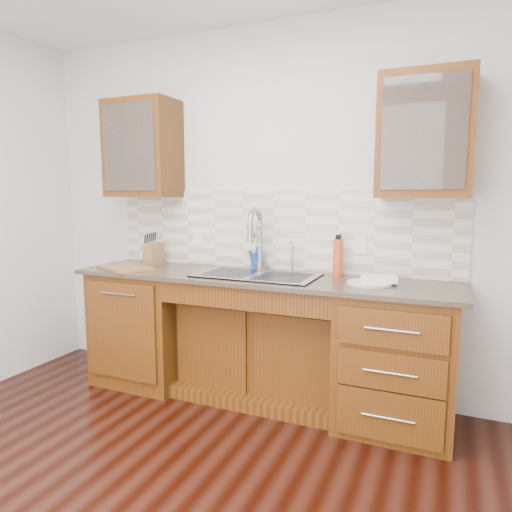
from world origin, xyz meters
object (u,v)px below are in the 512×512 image
at_px(water_bottle, 338,258).
at_px(cutting_board, 125,268).
at_px(knife_block, 154,253).
at_px(plate, 369,283).
at_px(soap_bottle, 257,258).

xyz_separation_m(water_bottle, cutting_board, (-1.55, -0.33, -0.12)).
height_order(water_bottle, knife_block, water_bottle).
distance_m(water_bottle, cutting_board, 1.59).
bearing_deg(plate, water_bottle, 140.07).
distance_m(plate, knife_block, 1.76).
height_order(soap_bottle, water_bottle, water_bottle).
height_order(plate, knife_block, knife_block).
relative_size(knife_block, cutting_board, 0.42).
xyz_separation_m(water_bottle, plate, (0.25, -0.21, -0.12)).
distance_m(soap_bottle, water_bottle, 0.63).
distance_m(soap_bottle, plate, 0.92).
height_order(soap_bottle, knife_block, knife_block).
xyz_separation_m(plate, cutting_board, (-1.80, -0.12, 0.00)).
bearing_deg(cutting_board, soap_bottle, 22.21).
distance_m(soap_bottle, knife_block, 0.88).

